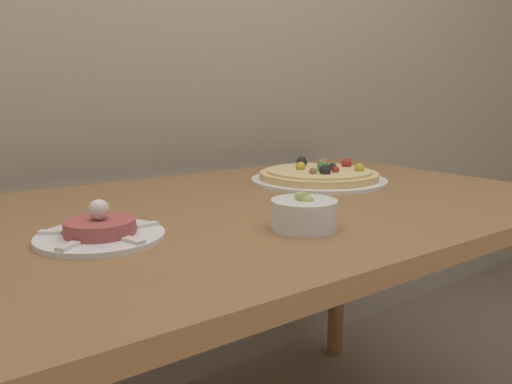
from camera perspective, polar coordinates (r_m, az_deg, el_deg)
dining_table at (r=1.12m, az=-1.16°, el=-5.72°), size 1.49×0.89×0.75m
pizza_plate at (r=1.38m, az=7.21°, el=1.83°), size 0.37×0.37×0.06m
tartare_plate at (r=0.86m, az=-17.36°, el=-4.33°), size 0.21×0.21×0.07m
small_bowl at (r=0.89m, az=5.51°, el=-2.41°), size 0.12×0.12×0.07m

